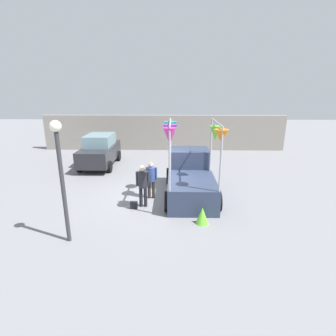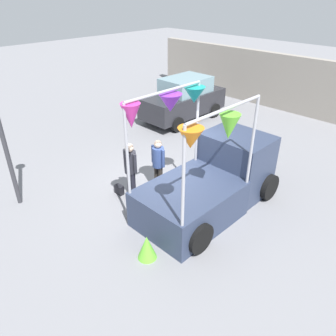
{
  "view_description": "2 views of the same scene",
  "coord_description": "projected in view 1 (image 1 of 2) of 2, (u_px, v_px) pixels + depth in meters",
  "views": [
    {
      "loc": [
        0.7,
        -10.31,
        4.45
      ],
      "look_at": [
        0.5,
        -0.44,
        1.47
      ],
      "focal_mm": 28.0,
      "sensor_mm": 36.0,
      "label": 1
    },
    {
      "loc": [
        5.94,
        -5.74,
        5.44
      ],
      "look_at": [
        0.65,
        -0.46,
        1.23
      ],
      "focal_mm": 35.0,
      "sensor_mm": 36.0,
      "label": 2
    }
  ],
  "objects": [
    {
      "name": "parked_car",
      "position": [
        100.0,
        150.0,
        15.61
      ],
      "size": [
        1.88,
        4.0,
        1.88
      ],
      "color": "#26262B",
      "rests_on": "ground"
    },
    {
      "name": "handbag",
      "position": [
        134.0,
        205.0,
        10.15
      ],
      "size": [
        0.28,
        0.16,
        0.28
      ],
      "primitive_type": "cube",
      "color": "black",
      "rests_on": "ground"
    },
    {
      "name": "vendor_truck",
      "position": [
        190.0,
        175.0,
        11.4
      ],
      "size": [
        2.48,
        4.13,
        3.3
      ],
      "color": "#2D3851",
      "rests_on": "ground"
    },
    {
      "name": "person_vendor",
      "position": [
        151.0,
        177.0,
        10.89
      ],
      "size": [
        0.53,
        0.34,
        1.6
      ],
      "color": "#2D2823",
      "rests_on": "ground"
    },
    {
      "name": "folded_kite_bundle_lime",
      "position": [
        202.0,
        216.0,
        8.96
      ],
      "size": [
        0.61,
        0.61,
        0.6
      ],
      "primitive_type": "cone",
      "rotation": [
        0.0,
        0.0,
        2.18
      ],
      "color": "#66CC33",
      "rests_on": "ground"
    },
    {
      "name": "brick_boundary_wall",
      "position": [
        164.0,
        133.0,
        19.71
      ],
      "size": [
        18.0,
        0.36,
        2.6
      ],
      "primitive_type": "cube",
      "color": "gray",
      "rests_on": "ground"
    },
    {
      "name": "ground_plane",
      "position": [
        156.0,
        198.0,
        11.17
      ],
      "size": [
        60.0,
        60.0,
        0.0
      ],
      "primitive_type": "plane",
      "color": "slate"
    },
    {
      "name": "person_customer",
      "position": [
        143.0,
        182.0,
        10.08
      ],
      "size": [
        0.53,
        0.34,
        1.69
      ],
      "color": "black",
      "rests_on": "ground"
    },
    {
      "name": "street_lamp",
      "position": [
        60.0,
        165.0,
        7.34
      ],
      "size": [
        0.32,
        0.32,
        3.66
      ],
      "color": "#333338",
      "rests_on": "ground"
    }
  ]
}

